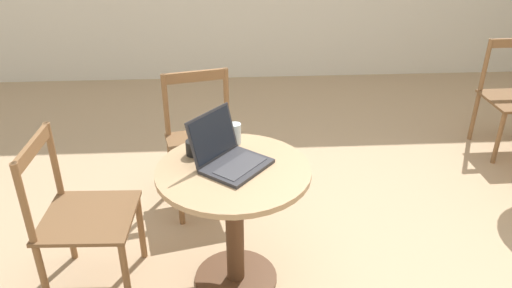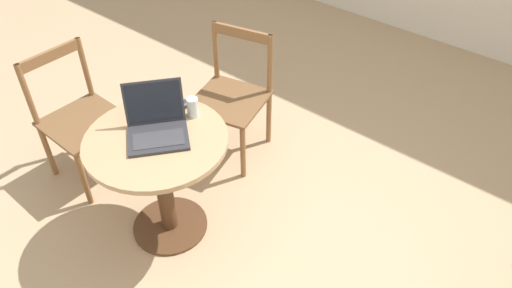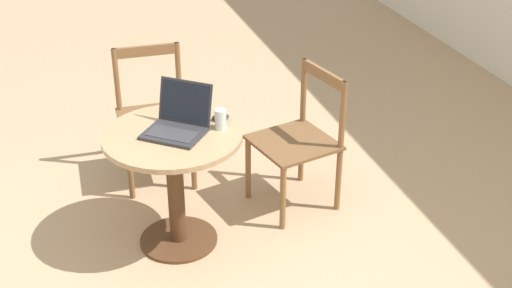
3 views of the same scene
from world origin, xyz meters
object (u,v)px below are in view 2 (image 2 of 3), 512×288
at_px(chair_near_back, 232,96).
at_px(mug, 151,105).
at_px(cafe_table_near, 160,165).
at_px(laptop, 157,126).
at_px(mouse, 184,104).
at_px(chair_near_left, 80,118).
at_px(drinking_glass, 193,107).

height_order(chair_near_back, mug, chair_near_back).
relative_size(cafe_table_near, chair_near_back, 0.88).
bearing_deg(cafe_table_near, laptop, 117.35).
distance_m(laptop, mouse, 0.27).
xyz_separation_m(cafe_table_near, chair_near_left, (-0.79, 0.03, -0.08)).
height_order(chair_near_left, mug, chair_near_left).
xyz_separation_m(chair_near_back, drinking_glass, (0.21, -0.55, 0.33)).
height_order(chair_near_left, chair_near_back, same).
relative_size(laptop, mouse, 4.35).
xyz_separation_m(mouse, drinking_glass, (0.10, -0.03, 0.04)).
relative_size(chair_near_left, chair_near_back, 1.00).
bearing_deg(mug, chair_near_back, 89.44).
relative_size(chair_near_back, mouse, 8.73).
relative_size(cafe_table_near, mouse, 7.67).
xyz_separation_m(mouse, mug, (-0.11, -0.14, 0.02)).
height_order(chair_near_back, mouse, chair_near_back).
relative_size(cafe_table_near, chair_near_left, 0.88).
xyz_separation_m(laptop, mouse, (-0.07, 0.26, -0.04)).
bearing_deg(chair_near_back, laptop, -77.67).
height_order(cafe_table_near, laptop, laptop).
distance_m(cafe_table_near, laptop, 0.25).
bearing_deg(mug, mouse, 51.61).
bearing_deg(chair_near_back, drinking_glass, -69.45).
distance_m(chair_near_left, mouse, 0.81).
height_order(mouse, mug, mug).
distance_m(cafe_table_near, chair_near_back, 0.85).
bearing_deg(cafe_table_near, mouse, 106.18).
relative_size(chair_near_back, mug, 7.62).
relative_size(chair_near_left, drinking_glass, 7.74).
bearing_deg(chair_near_left, cafe_table_near, -2.07).
xyz_separation_m(chair_near_back, laptop, (0.17, -0.78, 0.32)).
xyz_separation_m(chair_near_back, mug, (-0.01, -0.67, 0.31)).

